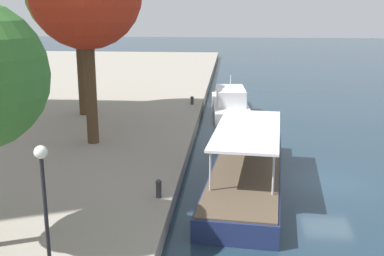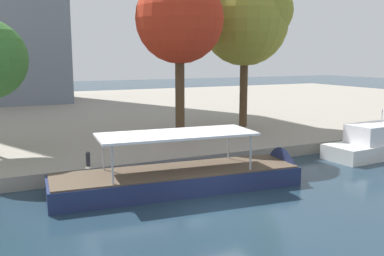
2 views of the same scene
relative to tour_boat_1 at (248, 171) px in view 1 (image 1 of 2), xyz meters
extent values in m
plane|color=#1E3342|center=(-0.45, -4.23, -0.39)|extent=(220.00, 220.00, 0.00)
cube|color=navy|center=(-1.08, 0.10, -0.13)|extent=(13.41, 4.63, 1.47)
cone|color=navy|center=(5.96, -0.57, -0.13)|extent=(1.68, 3.17, 3.05)
cube|color=brown|center=(-1.08, 0.10, 0.65)|extent=(13.13, 4.43, 0.08)
cylinder|color=#B2B2B7|center=(2.65, 1.11, 1.61)|extent=(0.10, 0.10, 1.85)
cylinder|color=#B2B2B7|center=(2.39, -1.59, 1.61)|extent=(0.10, 0.10, 1.85)
cylinder|color=#B2B2B7|center=(-4.55, 1.80, 1.61)|extent=(0.10, 0.10, 1.85)
cylinder|color=#B2B2B7|center=(-4.81, -0.90, 1.61)|extent=(0.10, 0.10, 1.85)
cube|color=silver|center=(-1.08, 0.10, 2.59)|extent=(8.41, 3.88, 0.12)
cube|color=silver|center=(15.39, 1.08, -0.03)|extent=(9.49, 3.44, 1.33)
cone|color=silver|center=(20.44, 1.43, -0.03)|extent=(1.38, 2.73, 2.66)
cube|color=white|center=(14.69, 1.03, 1.28)|extent=(4.34, 2.52, 1.28)
cube|color=black|center=(16.32, 1.14, 1.34)|extent=(1.26, 2.17, 0.77)
cylinder|color=silver|center=(15.16, 1.06, 2.42)|extent=(0.08, 0.08, 1.02)
cylinder|color=#2D2D33|center=(-4.88, 4.03, 0.73)|extent=(0.25, 0.25, 0.63)
sphere|color=#2D2D33|center=(-4.88, 4.03, 1.11)|extent=(0.27, 0.27, 0.27)
cylinder|color=#2D2D33|center=(15.16, 4.26, 0.65)|extent=(0.26, 0.26, 0.49)
sphere|color=#2D2D33|center=(15.16, 4.26, 0.97)|extent=(0.29, 0.29, 0.29)
cylinder|color=black|center=(-11.73, 6.28, 2.41)|extent=(0.12, 0.12, 4.00)
sphere|color=white|center=(-11.73, 6.28, 4.59)|extent=(0.39, 0.39, 0.39)
cylinder|color=#4C3823|center=(3.29, 9.32, 3.63)|extent=(0.69, 0.69, 6.44)
cylinder|color=#4C3823|center=(10.79, 12.20, 3.56)|extent=(0.69, 0.69, 6.30)
camera|label=1|loc=(-24.23, 0.93, 8.65)|focal=44.79mm
camera|label=2|loc=(-9.97, -19.94, 6.57)|focal=40.12mm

